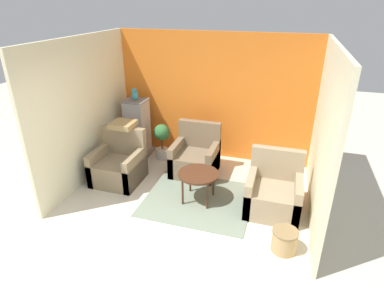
% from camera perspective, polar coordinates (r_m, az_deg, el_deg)
% --- Properties ---
extents(ground_plane, '(20.00, 20.00, 0.00)m').
position_cam_1_polar(ground_plane, '(4.85, -5.61, -17.48)').
color(ground_plane, beige).
rests_on(ground_plane, ground).
extents(wall_back_accent, '(4.22, 0.06, 2.66)m').
position_cam_1_polar(wall_back_accent, '(6.85, 3.91, 8.27)').
color(wall_back_accent, orange).
rests_on(wall_back_accent, ground_plane).
extents(wall_left, '(0.06, 3.08, 2.66)m').
position_cam_1_polar(wall_left, '(6.31, -18.46, 5.61)').
color(wall_left, beige).
rests_on(wall_left, ground_plane).
extents(wall_right, '(0.06, 3.08, 2.66)m').
position_cam_1_polar(wall_right, '(5.23, 22.32, 1.21)').
color(wall_right, beige).
rests_on(wall_right, ground_plane).
extents(area_rug, '(1.83, 1.57, 0.01)m').
position_cam_1_polar(area_rug, '(5.73, 1.13, -9.82)').
color(area_rug, gray).
rests_on(area_rug, ground_plane).
extents(coffee_table, '(0.70, 0.70, 0.54)m').
position_cam_1_polar(coffee_table, '(5.48, 1.17, -5.66)').
color(coffee_table, '#472819').
rests_on(coffee_table, ground_plane).
extents(armchair_left, '(0.87, 0.83, 1.00)m').
position_cam_1_polar(armchair_left, '(6.31, -12.86, -3.79)').
color(armchair_left, '#8E7A5B').
rests_on(armchair_left, ground_plane).
extents(armchair_right, '(0.87, 0.83, 1.00)m').
position_cam_1_polar(armchair_right, '(5.50, 14.27, -8.53)').
color(armchair_right, '#9E896B').
rests_on(armchair_right, ground_plane).
extents(armchair_middle, '(0.87, 0.83, 1.00)m').
position_cam_1_polar(armchair_middle, '(6.43, 0.63, -2.55)').
color(armchair_middle, '#7A664C').
rests_on(armchair_middle, ground_plane).
extents(birdcage, '(0.55, 0.55, 1.27)m').
position_cam_1_polar(birdcage, '(7.19, -9.66, 2.72)').
color(birdcage, slate).
rests_on(birdcage, ground_plane).
extents(parrot, '(0.12, 0.22, 0.27)m').
position_cam_1_polar(parrot, '(6.95, -10.10, 8.70)').
color(parrot, teal).
rests_on(parrot, birdcage).
extents(potted_plant, '(0.38, 0.35, 0.78)m').
position_cam_1_polar(potted_plant, '(6.99, -5.41, 1.12)').
color(potted_plant, beige).
rests_on(potted_plant, ground_plane).
extents(wicker_basket, '(0.36, 0.36, 0.33)m').
position_cam_1_polar(wicker_basket, '(4.82, 16.11, -16.09)').
color(wicker_basket, tan).
rests_on(wicker_basket, ground_plane).
extents(throw_pillow, '(0.43, 0.43, 0.10)m').
position_cam_1_polar(throw_pillow, '(6.25, -12.15, 3.39)').
color(throw_pillow, tan).
rests_on(throw_pillow, armchair_left).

